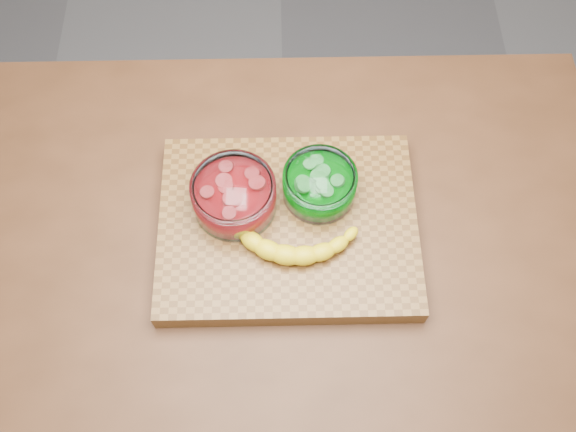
{
  "coord_description": "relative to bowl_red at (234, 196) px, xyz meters",
  "views": [
    {
      "loc": [
        -0.01,
        -0.5,
        1.93
      ],
      "look_at": [
        0.0,
        0.0,
        0.96
      ],
      "focal_mm": 40.0,
      "sensor_mm": 36.0,
      "label": 1
    }
  ],
  "objects": [
    {
      "name": "ground",
      "position": [
        0.09,
        -0.03,
        -0.97
      ],
      "size": [
        3.5,
        3.5,
        0.0
      ],
      "primitive_type": "plane",
      "color": "#5E5E63",
      "rests_on": "ground"
    },
    {
      "name": "counter",
      "position": [
        0.09,
        -0.03,
        -0.52
      ],
      "size": [
        1.2,
        0.8,
        0.9
      ],
      "primitive_type": "cube",
      "color": "#492916",
      "rests_on": "ground"
    },
    {
      "name": "cutting_board",
      "position": [
        0.09,
        -0.03,
        -0.05
      ],
      "size": [
        0.45,
        0.35,
        0.04
      ],
      "primitive_type": "cube",
      "color": "brown",
      "rests_on": "counter"
    },
    {
      "name": "bowl_red",
      "position": [
        0.0,
        0.0,
        0.0
      ],
      "size": [
        0.15,
        0.15,
        0.07
      ],
      "color": "white",
      "rests_on": "cutting_board"
    },
    {
      "name": "bowl_green",
      "position": [
        0.15,
        0.02,
        -0.0
      ],
      "size": [
        0.13,
        0.13,
        0.06
      ],
      "color": "white",
      "rests_on": "cutting_board"
    },
    {
      "name": "banana",
      "position": [
        0.1,
        -0.07,
        -0.02
      ],
      "size": [
        0.26,
        0.14,
        0.04
      ],
      "primitive_type": null,
      "color": "yellow",
      "rests_on": "cutting_board"
    }
  ]
}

